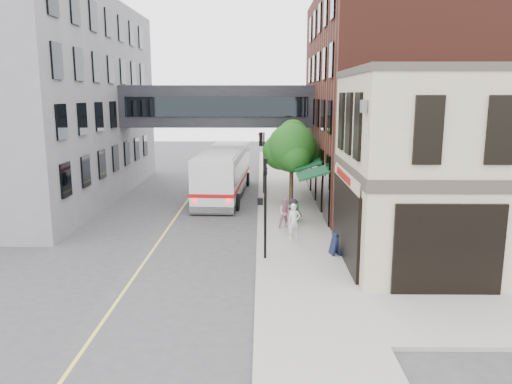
{
  "coord_description": "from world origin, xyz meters",
  "views": [
    {
      "loc": [
        0.23,
        -19.41,
        7.37
      ],
      "look_at": [
        -0.03,
        3.58,
        2.86
      ],
      "focal_mm": 35.0,
      "sensor_mm": 36.0,
      "label": 1
    }
  ],
  "objects_px": {
    "pedestrian_c": "(293,212)",
    "pedestrian_a": "(294,221)",
    "pedestrian_b": "(286,213)",
    "sandwich_board": "(335,244)",
    "newspaper_box": "(294,213)",
    "bus": "(224,170)"
  },
  "relations": [
    {
      "from": "bus",
      "to": "pedestrian_b",
      "type": "height_order",
      "value": "bus"
    },
    {
      "from": "bus",
      "to": "sandwich_board",
      "type": "bearing_deg",
      "value": -66.51
    },
    {
      "from": "pedestrian_a",
      "to": "newspaper_box",
      "type": "distance_m",
      "value": 3.73
    },
    {
      "from": "bus",
      "to": "pedestrian_b",
      "type": "distance_m",
      "value": 10.31
    },
    {
      "from": "pedestrian_a",
      "to": "newspaper_box",
      "type": "xyz_separation_m",
      "value": [
        0.26,
        3.7,
        -0.43
      ]
    },
    {
      "from": "pedestrian_b",
      "to": "newspaper_box",
      "type": "height_order",
      "value": "pedestrian_b"
    },
    {
      "from": "bus",
      "to": "pedestrian_a",
      "type": "distance_m",
      "value": 12.42
    },
    {
      "from": "pedestrian_b",
      "to": "sandwich_board",
      "type": "distance_m",
      "value": 5.09
    },
    {
      "from": "newspaper_box",
      "to": "bus",
      "type": "bearing_deg",
      "value": 123.54
    },
    {
      "from": "pedestrian_c",
      "to": "pedestrian_a",
      "type": "bearing_deg",
      "value": -103.78
    },
    {
      "from": "pedestrian_a",
      "to": "pedestrian_b",
      "type": "bearing_deg",
      "value": 82.04
    },
    {
      "from": "pedestrian_b",
      "to": "sandwich_board",
      "type": "relative_size",
      "value": 1.66
    },
    {
      "from": "pedestrian_b",
      "to": "pedestrian_c",
      "type": "height_order",
      "value": "pedestrian_b"
    },
    {
      "from": "pedestrian_a",
      "to": "pedestrian_b",
      "type": "relative_size",
      "value": 1.09
    },
    {
      "from": "bus",
      "to": "pedestrian_b",
      "type": "bearing_deg",
      "value": -66.63
    },
    {
      "from": "bus",
      "to": "sandwich_board",
      "type": "xyz_separation_m",
      "value": [
        6.12,
        -14.08,
        -1.25
      ]
    },
    {
      "from": "pedestrian_c",
      "to": "sandwich_board",
      "type": "bearing_deg",
      "value": -83.82
    },
    {
      "from": "bus",
      "to": "sandwich_board",
      "type": "relative_size",
      "value": 12.59
    },
    {
      "from": "pedestrian_b",
      "to": "pedestrian_c",
      "type": "distance_m",
      "value": 0.69
    },
    {
      "from": "pedestrian_c",
      "to": "sandwich_board",
      "type": "height_order",
      "value": "pedestrian_c"
    },
    {
      "from": "bus",
      "to": "pedestrian_c",
      "type": "xyz_separation_m",
      "value": [
        4.54,
        -8.92,
        -1.0
      ]
    },
    {
      "from": "pedestrian_b",
      "to": "newspaper_box",
      "type": "relative_size",
      "value": 1.73
    }
  ]
}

